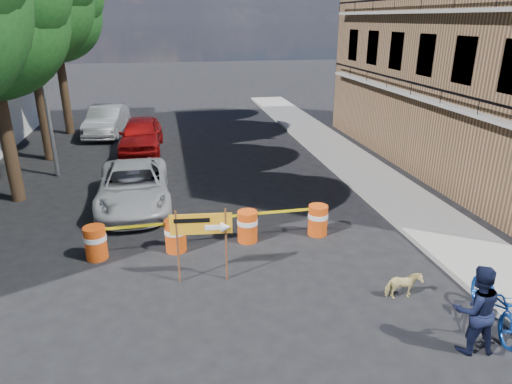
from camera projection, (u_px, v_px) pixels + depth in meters
name	position (u px, v px, depth m)	size (l,w,h in m)	color
ground	(246.00, 288.00, 10.71)	(120.00, 120.00, 0.00)	black
sidewalk_east	(379.00, 183.00, 17.31)	(2.40, 40.00, 0.15)	gray
apartment_building	(507.00, 16.00, 18.08)	(8.00, 16.00, 12.00)	#896446
tree_far	(54.00, 12.00, 22.85)	(5.04, 4.80, 8.84)	#332316
streetlamp	(42.00, 63.00, 16.78)	(1.25, 0.18, 8.00)	gray
barrel_far_left	(96.00, 242.00, 11.87)	(0.58, 0.58, 0.90)	red
barrel_mid_left	(175.00, 235.00, 12.27)	(0.58, 0.58, 0.90)	red
barrel_mid_right	(247.00, 226.00, 12.81)	(0.58, 0.58, 0.90)	red
barrel_far_right	(318.00, 220.00, 13.20)	(0.58, 0.58, 0.90)	red
detour_sign	(209.00, 229.00, 10.55)	(1.44, 0.31, 1.85)	#592D19
pedestrian	(476.00, 310.00, 8.41)	(0.87, 0.68, 1.79)	black
bicycle	(499.00, 281.00, 9.05)	(0.73, 1.09, 2.08)	#1548AD
dog	(403.00, 286.00, 10.20)	(0.35, 0.77, 0.65)	#E3CF82
suv_white	(134.00, 186.00, 15.19)	(2.31, 5.00, 1.39)	silver
sedan_red	(141.00, 135.00, 21.53)	(1.85, 4.60, 1.57)	#960C0D
sedan_silver	(107.00, 120.00, 24.55)	(1.65, 4.72, 1.55)	#AEB0B5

